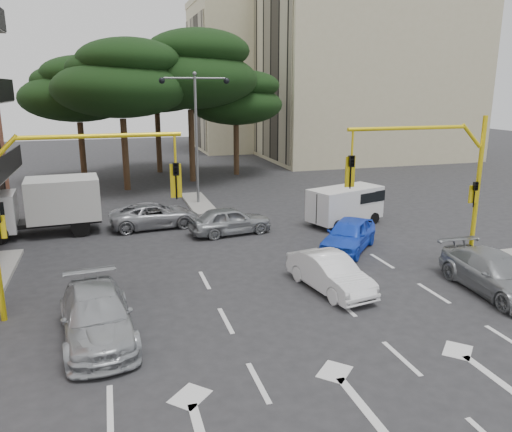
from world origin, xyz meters
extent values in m
plane|color=#28282B|center=(0.00, 0.00, 0.00)|extent=(120.00, 120.00, 0.00)
cube|color=gray|center=(0.00, 16.00, 0.07)|extent=(1.40, 6.00, 0.15)
cube|color=beige|center=(20.00, 32.00, 9.00)|extent=(20.00, 12.00, 18.00)
cube|color=black|center=(9.94, 32.00, 8.50)|extent=(0.12, 11.04, 16.20)
cube|color=beige|center=(13.00, 44.00, 8.00)|extent=(16.00, 12.00, 16.00)
cube|color=black|center=(4.94, 44.00, 7.50)|extent=(0.12, 11.04, 14.20)
cube|color=beige|center=(13.00, 44.00, 16.35)|extent=(16.15, 12.15, 0.70)
cylinder|color=#382616|center=(-4.00, 22.00, 2.48)|extent=(0.44, 0.44, 4.95)
ellipsoid|color=black|center=(-4.00, 22.00, 6.93)|extent=(9.15, 9.15, 3.87)
ellipsoid|color=black|center=(-3.40, 21.60, 8.80)|extent=(6.86, 6.86, 2.86)
ellipsoid|color=black|center=(-4.50, 22.30, 8.25)|extent=(6.07, 6.07, 2.64)
cylinder|color=#382616|center=(1.00, 24.00, 2.70)|extent=(0.44, 0.44, 5.40)
ellipsoid|color=black|center=(1.00, 24.00, 7.56)|extent=(9.98, 9.98, 4.22)
ellipsoid|color=black|center=(1.60, 23.60, 9.60)|extent=(7.49, 7.49, 3.12)
ellipsoid|color=black|center=(0.50, 24.30, 9.00)|extent=(6.62, 6.62, 2.88)
cylinder|color=#382616|center=(-7.00, 26.00, 2.25)|extent=(0.44, 0.44, 4.50)
ellipsoid|color=black|center=(-7.00, 26.00, 6.30)|extent=(8.32, 8.32, 3.52)
ellipsoid|color=black|center=(-6.40, 25.60, 8.00)|extent=(6.24, 6.24, 2.60)
ellipsoid|color=black|center=(-7.50, 26.30, 7.50)|extent=(5.52, 5.52, 2.40)
cylinder|color=#382616|center=(5.00, 26.00, 2.02)|extent=(0.44, 0.44, 4.05)
ellipsoid|color=black|center=(5.00, 26.00, 5.67)|extent=(7.49, 7.49, 3.17)
ellipsoid|color=black|center=(5.60, 25.60, 7.20)|extent=(5.62, 5.62, 2.34)
ellipsoid|color=black|center=(4.50, 26.30, 6.75)|extent=(4.97, 4.97, 2.16)
cylinder|color=#382616|center=(-1.00, 29.00, 2.48)|extent=(0.44, 0.44, 4.95)
ellipsoid|color=black|center=(-1.00, 29.00, 6.93)|extent=(9.15, 9.15, 3.87)
ellipsoid|color=black|center=(-0.40, 28.60, 8.80)|extent=(6.86, 6.86, 2.86)
ellipsoid|color=black|center=(-1.50, 29.30, 8.25)|extent=(6.07, 6.07, 2.64)
cylinder|color=yellow|center=(8.60, 2.00, 3.00)|extent=(0.18, 0.18, 6.00)
cylinder|color=yellow|center=(8.05, 2.00, 5.25)|extent=(0.95, 0.14, 0.95)
cylinder|color=yellow|center=(5.30, 2.00, 5.60)|extent=(4.80, 0.14, 0.14)
cylinder|color=yellow|center=(3.10, 2.00, 5.15)|extent=(0.08, 0.08, 0.90)
imported|color=black|center=(3.10, 2.00, 4.10)|extent=(0.20, 0.24, 1.20)
cube|color=yellow|center=(3.10, 2.08, 4.10)|extent=(0.36, 0.06, 1.10)
imported|color=black|center=(8.38, 1.85, 3.00)|extent=(0.16, 0.20, 1.00)
cube|color=yellow|center=(8.38, 1.95, 3.00)|extent=(0.35, 0.08, 0.70)
cylinder|color=yellow|center=(-8.05, 2.00, 5.25)|extent=(0.95, 0.14, 0.95)
cylinder|color=yellow|center=(-5.30, 2.00, 5.60)|extent=(4.80, 0.14, 0.14)
cylinder|color=yellow|center=(-3.10, 2.00, 5.15)|extent=(0.08, 0.08, 0.90)
imported|color=black|center=(-3.10, 2.00, 4.10)|extent=(0.20, 0.24, 1.20)
cube|color=yellow|center=(-3.10, 2.08, 4.10)|extent=(0.36, 0.06, 1.10)
cube|color=yellow|center=(-8.38, 1.95, 3.00)|extent=(0.35, 0.08, 0.70)
cylinder|color=slate|center=(0.00, 16.00, 3.90)|extent=(0.16, 0.16, 7.50)
cylinder|color=slate|center=(-0.90, 16.00, 7.55)|extent=(1.80, 0.10, 0.10)
sphere|color=black|center=(-1.90, 16.00, 7.40)|extent=(0.36, 0.36, 0.36)
cylinder|color=slate|center=(0.90, 16.00, 7.55)|extent=(1.80, 0.10, 0.10)
sphere|color=black|center=(1.90, 16.00, 7.40)|extent=(0.36, 0.36, 0.36)
sphere|color=slate|center=(0.00, 16.00, 7.80)|extent=(0.24, 0.24, 0.24)
imported|color=white|center=(2.11, 1.32, 0.65)|extent=(2.03, 4.09, 1.29)
imported|color=blue|center=(4.81, 5.24, 0.71)|extent=(4.05, 4.17, 1.41)
imported|color=#A8ACB0|center=(-5.77, -0.03, 0.69)|extent=(2.38, 4.94, 1.39)
imported|color=#9EA0A6|center=(-3.06, 11.50, 0.63)|extent=(4.72, 2.52, 1.26)
imported|color=#9CA0A3|center=(0.39, 9.21, 0.69)|extent=(4.20, 2.11, 1.37)
imported|color=gray|center=(7.60, -0.51, 0.69)|extent=(2.19, 4.87, 1.39)
camera|label=1|loc=(-5.13, -13.85, 7.01)|focal=35.00mm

